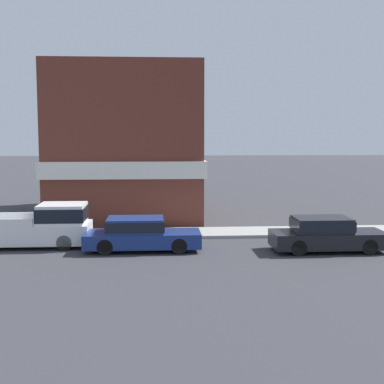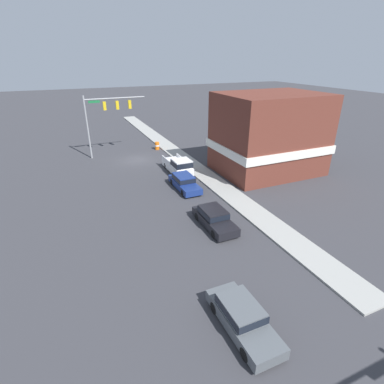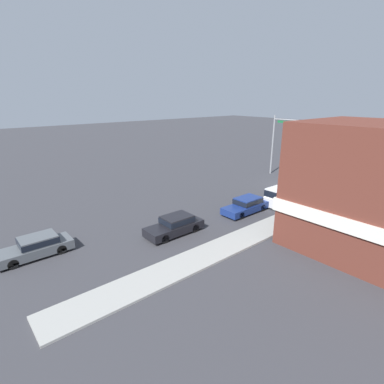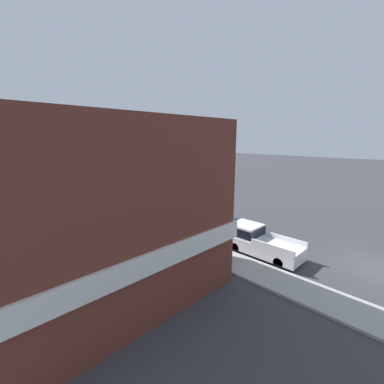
{
  "view_description": "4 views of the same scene",
  "coord_description": "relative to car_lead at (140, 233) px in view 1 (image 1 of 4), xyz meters",
  "views": [
    {
      "loc": [
        20.17,
        11.61,
        4.94
      ],
      "look_at": [
        1.3,
        12.86,
        2.87
      ],
      "focal_mm": 50.0,
      "sensor_mm": 36.0,
      "label": 1
    },
    {
      "loc": [
        8.35,
        36.9,
        12.42
      ],
      "look_at": [
        -0.5,
        16.72,
        2.35
      ],
      "focal_mm": 28.0,
      "sensor_mm": 36.0,
      "label": 2
    },
    {
      "loc": [
        -18.86,
        31.59,
        10.34
      ],
      "look_at": [
        0.01,
        15.65,
        2.43
      ],
      "focal_mm": 28.0,
      "sensor_mm": 36.0,
      "label": 3
    },
    {
      "loc": [
        -18.3,
        -2.14,
        7.85
      ],
      "look_at": [
        -1.01,
        15.25,
        2.73
      ],
      "focal_mm": 24.0,
      "sensor_mm": 36.0,
      "label": 4
    }
  ],
  "objects": [
    {
      "name": "pickup_truck_parked",
      "position": [
        -1.1,
        -4.31,
        0.19
      ],
      "size": [
        2.0,
        5.2,
        1.88
      ],
      "color": "black",
      "rests_on": "ground"
    },
    {
      "name": "corner_brick_building",
      "position": [
        -10.79,
        -1.01,
        3.52
      ],
      "size": [
        11.47,
        8.73,
        8.78
      ],
      "color": "brown",
      "rests_on": "ground"
    },
    {
      "name": "car_second_ahead",
      "position": [
        0.65,
        7.81,
        0.02
      ],
      "size": [
        1.84,
        4.75,
        1.44
      ],
      "color": "black",
      "rests_on": "ground"
    },
    {
      "name": "car_lead",
      "position": [
        0.0,
        0.0,
        0.0
      ],
      "size": [
        1.8,
        4.89,
        1.41
      ],
      "color": "black",
      "rests_on": "ground"
    }
  ]
}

